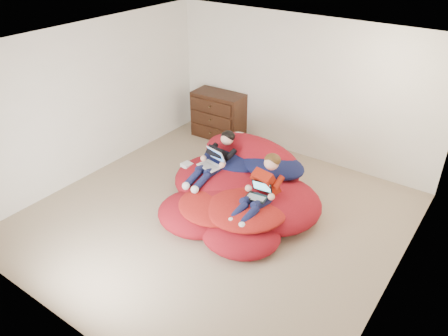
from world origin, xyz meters
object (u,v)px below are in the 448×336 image
Objects in this scene: laptop_white at (212,161)px; laptop_black at (259,193)px; dresser at (219,115)px; beanbag_pile at (240,190)px; older_boy at (216,157)px; younger_boy at (262,186)px.

laptop_black is (0.99, -0.25, -0.06)m from laptop_white.
dresser is 2.42m from beanbag_pile.
older_boy is at bearing 160.51° from laptop_black.
laptop_black is (0.99, -0.35, -0.08)m from older_boy.
beanbag_pile is at bearing 156.02° from younger_boy.
laptop_white is at bearing -56.39° from dresser.
younger_boy reaches higher than laptop_white.
laptop_white reaches higher than laptop_black.
laptop_black is at bearing -90.00° from younger_boy.
dresser is at bearing 133.67° from beanbag_pile.
older_boy is 1.05m from laptop_black.
older_boy reaches higher than laptop_black.
laptop_black is at bearing -14.33° from laptop_white.
older_boy is 3.56× the size of laptop_black.
younger_boy reaches higher than beanbag_pile.
younger_boy reaches higher than dresser.
younger_boy is at bearing -42.22° from dresser.
beanbag_pile is at bearing -46.33° from dresser.
laptop_black is at bearing -19.49° from older_boy.
dresser reaches higher than laptop_black.
younger_boy is at bearing -23.98° from beanbag_pile.
older_boy is at bearing 90.00° from laptop_white.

